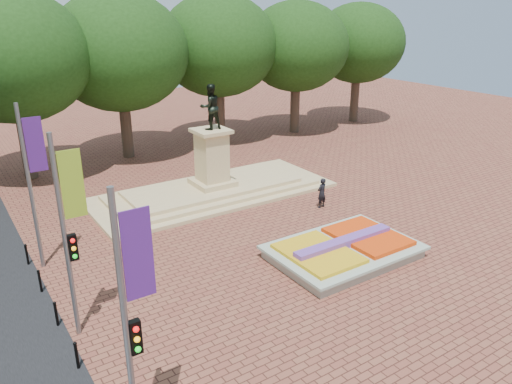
{
  "coord_description": "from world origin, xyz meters",
  "views": [
    {
      "loc": [
        -13.01,
        -16.16,
        10.54
      ],
      "look_at": [
        -0.9,
        2.09,
        2.2
      ],
      "focal_mm": 35.0,
      "sensor_mm": 36.0,
      "label": 1
    }
  ],
  "objects": [
    {
      "name": "tree_row_back",
      "position": [
        2.33,
        18.0,
        6.67
      ],
      "size": [
        44.8,
        8.8,
        10.43
      ],
      "color": "#3B2A20",
      "rests_on": "ground"
    },
    {
      "name": "bollard_row",
      "position": [
        -10.7,
        -1.5,
        0.53
      ],
      "size": [
        0.12,
        13.12,
        0.98
      ],
      "color": "black",
      "rests_on": "ground"
    },
    {
      "name": "pedestrian",
      "position": [
        3.98,
        2.96,
        0.84
      ],
      "size": [
        0.67,
        0.5,
        1.68
      ],
      "primitive_type": "imported",
      "rotation": [
        0.0,
        0.0,
        3.31
      ],
      "color": "black",
      "rests_on": "ground"
    },
    {
      "name": "ground",
      "position": [
        0.0,
        0.0,
        0.0
      ],
      "size": [
        90.0,
        90.0,
        0.0
      ],
      "primitive_type": "plane",
      "color": "brown",
      "rests_on": "ground"
    },
    {
      "name": "flower_bed",
      "position": [
        1.03,
        -2.0,
        0.38
      ],
      "size": [
        6.3,
        4.3,
        0.91
      ],
      "color": "gray",
      "rests_on": "ground"
    },
    {
      "name": "monument",
      "position": [
        0.0,
        8.0,
        0.88
      ],
      "size": [
        14.0,
        6.0,
        6.4
      ],
      "color": "tan",
      "rests_on": "ground"
    },
    {
      "name": "banner_poles",
      "position": [
        -10.08,
        -1.31,
        3.88
      ],
      "size": [
        0.88,
        11.17,
        7.0
      ],
      "color": "slate",
      "rests_on": "ground"
    }
  ]
}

